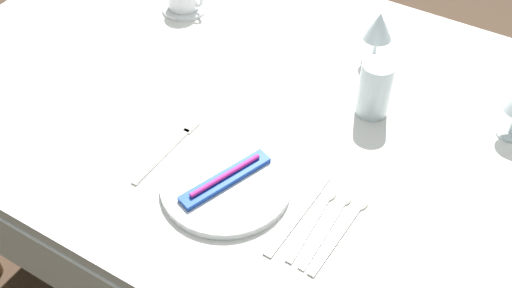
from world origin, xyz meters
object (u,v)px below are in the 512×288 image
drink_tumbler (375,89)px  spoon_dessert (332,219)px  dinner_knife (297,216)px  spoon_soup (318,214)px  fork_outer (169,148)px  toothbrush_package (226,178)px  spoon_tea (346,225)px  wine_glass_left (379,28)px  dinner_plate (226,184)px

drink_tumbler → spoon_dessert: bearing=-79.5°
dinner_knife → spoon_soup: 0.04m
dinner_knife → spoon_soup: (0.03, 0.03, 0.00)m
fork_outer → drink_tumbler: bearing=45.9°
dinner_knife → fork_outer: bearing=176.7°
toothbrush_package → spoon_tea: (0.25, 0.04, -0.02)m
toothbrush_package → spoon_dessert: size_ratio=0.98×
fork_outer → spoon_dessert: size_ratio=1.03×
toothbrush_package → spoon_dessert: toothbrush_package is taller
toothbrush_package → drink_tumbler: drink_tumbler is taller
wine_glass_left → dinner_knife: bearing=-82.5°
spoon_dessert → toothbrush_package: bearing=-170.9°
fork_outer → dinner_knife: 0.33m
fork_outer → spoon_tea: 0.42m
dinner_plate → dinner_knife: (0.16, 0.01, -0.01)m
dinner_plate → fork_outer: bearing=170.9°
dinner_plate → spoon_dessert: dinner_plate is taller
dinner_knife → wine_glass_left: 0.55m
dinner_knife → spoon_dessert: (0.06, 0.03, 0.00)m
spoon_tea → dinner_plate: bearing=-171.6°
spoon_soup → fork_outer: bearing=-178.9°
spoon_soup → toothbrush_package: bearing=-170.3°
fork_outer → spoon_dessert: 0.39m
dinner_plate → drink_tumbler: drink_tumbler is taller
dinner_plate → wine_glass_left: wine_glass_left is taller
spoon_soup → spoon_dessert: (0.03, 0.00, 0.00)m
dinner_plate → wine_glass_left: (0.09, 0.54, 0.09)m
spoon_dessert → wine_glass_left: bearing=104.6°
toothbrush_package → dinner_knife: (0.16, 0.01, -0.02)m
fork_outer → drink_tumbler: 0.48m
spoon_soup → dinner_knife: bearing=-141.3°
toothbrush_package → spoon_dessert: 0.23m
dinner_plate → toothbrush_package: (-0.00, 0.00, 0.02)m
dinner_knife → wine_glass_left: size_ratio=1.66×
spoon_soup → spoon_tea: bearing=4.3°
dinner_knife → spoon_dessert: bearing=24.5°
dinner_plate → fork_outer: dinner_plate is taller
spoon_dessert → drink_tumbler: size_ratio=1.56×
dinner_plate → fork_outer: (-0.16, 0.03, -0.01)m
dinner_plate → wine_glass_left: size_ratio=1.91×
dinner_knife → wine_glass_left: wine_glass_left is taller
toothbrush_package → dinner_knife: 0.16m
spoon_dessert → drink_tumbler: 0.34m
toothbrush_package → wine_glass_left: (0.09, 0.54, 0.07)m
wine_glass_left → spoon_dessert: bearing=-75.4°
fork_outer → spoon_tea: spoon_tea is taller
fork_outer → spoon_dessert: bearing=1.4°
dinner_knife → spoon_dessert: spoon_dessert is taller
toothbrush_package → drink_tumbler: 0.40m
spoon_dessert → wine_glass_left: (-0.13, 0.51, 0.10)m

